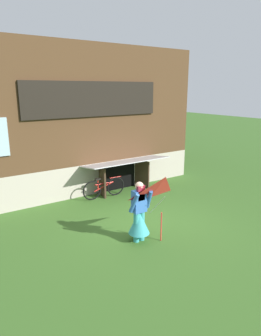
{
  "coord_description": "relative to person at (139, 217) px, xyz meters",
  "views": [
    {
      "loc": [
        -4.75,
        -6.1,
        3.64
      ],
      "look_at": [
        0.05,
        0.94,
        1.38
      ],
      "focal_mm": 32.24,
      "sensor_mm": 36.0,
      "label": 1
    }
  ],
  "objects": [
    {
      "name": "kite",
      "position": [
        0.35,
        -0.53,
        0.65
      ],
      "size": [
        0.94,
        0.88,
        1.63
      ],
      "color": "red",
      "rests_on": "ground_plane"
    },
    {
      "name": "ground_plane",
      "position": [
        0.78,
        0.66,
        -0.64
      ],
      "size": [
        60.0,
        60.0,
        0.0
      ],
      "primitive_type": "plane",
      "color": "#386023"
    },
    {
      "name": "log_house",
      "position": [
        0.78,
        6.01,
        1.91
      ],
      "size": [
        8.53,
        5.8,
        5.09
      ],
      "color": "#ADA393",
      "rests_on": "ground_plane"
    },
    {
      "name": "bicycle_red",
      "position": [
        0.8,
        3.15,
        -0.29
      ],
      "size": [
        1.56,
        0.13,
        0.71
      ],
      "rotation": [
        0.0,
        0.0,
        -0.06
      ],
      "color": "black",
      "rests_on": "ground_plane"
    },
    {
      "name": "person",
      "position": [
        0.0,
        0.0,
        0.0
      ],
      "size": [
        0.6,
        0.52,
        1.52
      ],
      "rotation": [
        0.0,
        0.0,
        -0.19
      ],
      "color": "teal",
      "rests_on": "ground_plane"
    }
  ]
}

